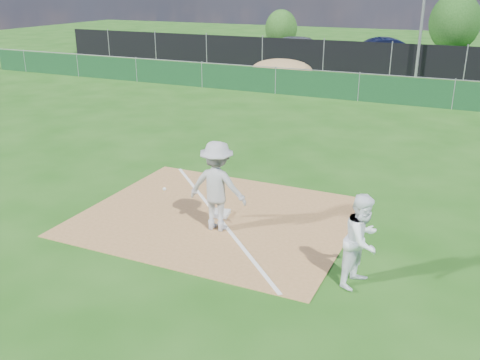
% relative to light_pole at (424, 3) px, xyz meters
% --- Properties ---
extents(ground, '(90.00, 90.00, 0.00)m').
position_rel_light_pole_xyz_m(ground, '(-1.50, -12.70, -4.00)').
color(ground, '#1B4E10').
rests_on(ground, ground).
extents(infield_dirt, '(6.00, 5.00, 0.02)m').
position_rel_light_pole_xyz_m(infield_dirt, '(-1.50, -21.70, -3.99)').
color(infield_dirt, '#9C6E3E').
rests_on(infield_dirt, ground).
extents(foul_line, '(5.01, 5.01, 0.01)m').
position_rel_light_pole_xyz_m(foul_line, '(-1.50, -21.70, -3.98)').
color(foul_line, white).
rests_on(foul_line, infield_dirt).
extents(green_fence, '(44.00, 0.05, 1.20)m').
position_rel_light_pole_xyz_m(green_fence, '(-1.50, -7.70, -3.40)').
color(green_fence, '#0E3619').
rests_on(green_fence, ground).
extents(dirt_mound, '(3.38, 2.60, 1.17)m').
position_rel_light_pole_xyz_m(dirt_mound, '(-6.50, -4.20, -3.42)').
color(dirt_mound, olive).
rests_on(dirt_mound, ground).
extents(black_fence, '(46.00, 0.04, 1.80)m').
position_rel_light_pole_xyz_m(black_fence, '(-1.50, 0.30, -3.10)').
color(black_fence, black).
rests_on(black_fence, ground).
extents(parking_lot, '(46.00, 9.00, 0.01)m').
position_rel_light_pole_xyz_m(parking_lot, '(-1.50, 5.30, -4.00)').
color(parking_lot, black).
rests_on(parking_lot, ground).
extents(light_pole, '(0.16, 0.16, 8.00)m').
position_rel_light_pole_xyz_m(light_pole, '(0.00, 0.00, 0.00)').
color(light_pole, slate).
rests_on(light_pole, ground).
extents(first_base, '(0.47, 0.47, 0.08)m').
position_rel_light_pole_xyz_m(first_base, '(-1.47, -21.61, -3.94)').
color(first_base, silver).
rests_on(first_base, infield_dirt).
extents(play_at_first, '(2.01, 0.82, 1.97)m').
position_rel_light_pole_xyz_m(play_at_first, '(-1.21, -22.25, -3.00)').
color(play_at_first, '#B1B2B4').
rests_on(play_at_first, infield_dirt).
extents(runner, '(0.85, 0.98, 1.71)m').
position_rel_light_pole_xyz_m(runner, '(2.10, -23.19, -3.14)').
color(runner, white).
rests_on(runner, ground).
extents(car_left, '(5.13, 2.68, 1.67)m').
position_rel_light_pole_xyz_m(car_left, '(-8.12, 3.96, -3.16)').
color(car_left, '#B3B6BB').
rests_on(car_left, parking_lot).
extents(car_mid, '(5.03, 3.40, 1.57)m').
position_rel_light_pole_xyz_m(car_mid, '(-2.40, 5.70, -3.21)').
color(car_mid, black).
rests_on(car_mid, parking_lot).
extents(tree_left, '(2.55, 2.55, 3.02)m').
position_rel_light_pole_xyz_m(tree_left, '(-11.86, 9.90, -2.45)').
color(tree_left, '#382316').
rests_on(tree_left, ground).
extents(tree_mid, '(3.69, 3.69, 4.37)m').
position_rel_light_pole_xyz_m(tree_mid, '(0.92, 12.21, -1.75)').
color(tree_mid, '#382316').
rests_on(tree_mid, ground).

